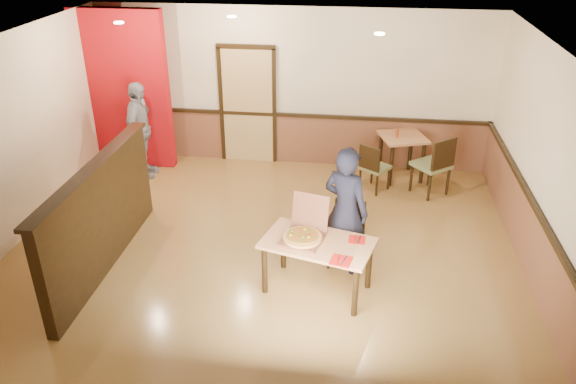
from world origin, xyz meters
name	(u,v)px	position (x,y,z in m)	size (l,w,h in m)	color
floor	(259,267)	(0.00, 0.00, 0.00)	(7.00, 7.00, 0.00)	#A17A3E
ceiling	(253,56)	(0.00, 0.00, 2.80)	(7.00, 7.00, 0.00)	black
wall_back	(292,88)	(0.00, 3.50, 1.40)	(7.00, 7.00, 0.00)	#FDF0C6
wall_right	(558,188)	(3.50, 0.00, 1.40)	(7.00, 7.00, 0.00)	#FDF0C6
wainscot_back	(292,139)	(0.00, 3.47, 0.45)	(7.00, 0.04, 0.90)	brown
chair_rail_back	(292,115)	(0.00, 3.45, 0.92)	(7.00, 0.06, 0.06)	black
wainscot_right	(538,257)	(3.47, 0.00, 0.45)	(0.04, 7.00, 0.90)	brown
chair_rail_right	(544,224)	(3.45, 0.00, 0.92)	(0.06, 7.00, 0.06)	black
back_door	(248,106)	(-0.80, 3.46, 1.05)	(0.90, 0.06, 2.10)	tan
booth_partition	(101,216)	(-2.00, -0.20, 0.74)	(0.20, 3.10, 1.44)	black
red_accent_panel	(124,90)	(-2.90, 3.00, 1.40)	(1.60, 0.20, 2.78)	#AB0C12
spot_a	(119,23)	(-2.30, 1.80, 2.78)	(0.14, 0.14, 0.02)	#FFF7B2
spot_b	(232,16)	(-0.80, 2.50, 2.78)	(0.14, 0.14, 0.02)	#FFF7B2
spot_c	(379,34)	(1.40, 1.50, 2.78)	(0.14, 0.14, 0.02)	#FFF7B2
main_table	(318,249)	(0.80, -0.39, 0.59)	(1.46, 1.06, 0.70)	tan
diner_chair	(347,231)	(1.13, 0.29, 0.47)	(0.50, 0.50, 0.87)	olive
side_chair_left	(373,166)	(1.48, 2.45, 0.45)	(0.57, 0.57, 0.83)	olive
side_chair_right	(435,164)	(2.46, 2.44, 0.56)	(0.71, 0.71, 1.02)	olive
side_table	(402,146)	(1.97, 3.05, 0.60)	(0.91, 0.91, 0.77)	tan
diner	(346,210)	(1.10, 0.15, 0.86)	(0.63, 0.41, 1.71)	black
passerby	(140,130)	(-2.51, 2.55, 0.84)	(0.99, 0.41, 1.68)	gray
pizza_box	(304,234)	(0.63, -0.34, 0.76)	(0.58, 0.64, 0.49)	brown
pizza	(302,237)	(0.61, -0.39, 0.75)	(0.47, 0.47, 0.03)	gold
napkin_near	(341,261)	(1.09, -0.76, 0.70)	(0.28, 0.28, 0.01)	red
napkin_far	(357,240)	(1.26, -0.29, 0.70)	(0.21, 0.21, 0.01)	red
condiment	(397,133)	(1.85, 2.99, 0.84)	(0.06, 0.06, 0.14)	#9B3F1C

